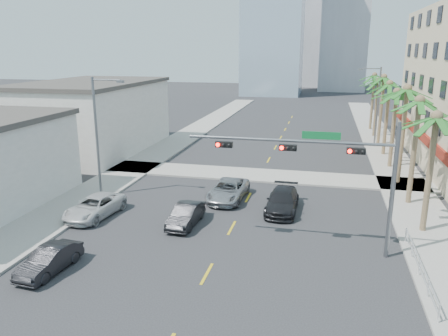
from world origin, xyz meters
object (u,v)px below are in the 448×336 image
at_px(car_parked_mid, 49,260).
at_px(car_parked_far, 95,207).
at_px(car_lane_left, 186,215).
at_px(car_lane_right, 282,201).
at_px(car_lane_center, 228,190).
at_px(traffic_signal_mast, 331,164).

xyz_separation_m(car_parked_mid, car_parked_far, (-1.60, 7.40, 0.05)).
height_order(car_lane_left, car_lane_right, car_lane_right).
bearing_deg(car_lane_left, car_lane_center, 75.58).
relative_size(car_parked_mid, car_lane_center, 0.74).
height_order(car_parked_mid, car_parked_far, car_parked_far).
height_order(traffic_signal_mast, car_parked_far, traffic_signal_mast).
relative_size(traffic_signal_mast, car_lane_left, 2.74).
height_order(car_parked_mid, car_lane_left, car_lane_left).
xyz_separation_m(car_parked_mid, car_lane_center, (6.40, 12.80, 0.09)).
xyz_separation_m(car_lane_center, car_lane_right, (4.20, -1.50, 0.01)).
bearing_deg(car_lane_center, traffic_signal_mast, -42.99).
height_order(car_parked_mid, car_lane_right, car_lane_right).
relative_size(car_parked_mid, car_lane_right, 0.77).
xyz_separation_m(car_parked_far, car_lane_center, (8.00, 5.39, 0.04)).
xyz_separation_m(traffic_signal_mast, car_lane_right, (-2.99, 5.78, -4.32)).
bearing_deg(car_lane_right, car_lane_center, 161.00).
distance_m(traffic_signal_mast, car_parked_mid, 15.31).
xyz_separation_m(car_parked_far, car_lane_left, (6.43, 0.02, -0.02)).
bearing_deg(car_lane_left, car_parked_far, -177.90).
bearing_deg(car_parked_far, car_lane_center, 40.46).
height_order(traffic_signal_mast, car_lane_left, traffic_signal_mast).
height_order(traffic_signal_mast, car_parked_mid, traffic_signal_mast).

